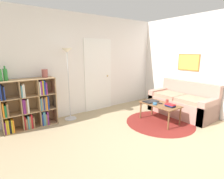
% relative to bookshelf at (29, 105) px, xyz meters
% --- Properties ---
extents(ground_plane, '(14.00, 14.00, 0.00)m').
position_rel_bookshelf_xyz_m(ground_plane, '(1.51, -2.52, -0.51)').
color(ground_plane, tan).
extents(wall_back, '(7.70, 0.11, 2.60)m').
position_rel_bookshelf_xyz_m(wall_back, '(1.53, 0.21, 0.78)').
color(wall_back, silver).
rests_on(wall_back, ground_plane).
extents(wall_right, '(0.08, 5.71, 2.60)m').
position_rel_bookshelf_xyz_m(wall_right, '(3.89, -1.17, 0.80)').
color(wall_right, silver).
rests_on(wall_right, ground_plane).
extents(rug, '(1.58, 1.58, 0.01)m').
position_rel_bookshelf_xyz_m(rug, '(2.54, -1.54, -0.50)').
color(rug, maroon).
rests_on(rug, ground_plane).
extents(bookshelf, '(1.10, 0.34, 1.09)m').
position_rel_bookshelf_xyz_m(bookshelf, '(0.00, 0.00, 0.00)').
color(bookshelf, tan).
rests_on(bookshelf, ground_plane).
extents(floor_lamp, '(0.29, 0.29, 1.73)m').
position_rel_bookshelf_xyz_m(floor_lamp, '(0.91, -0.06, 0.84)').
color(floor_lamp, '#B7B7BC').
rests_on(floor_lamp, ground_plane).
extents(couch, '(0.82, 1.60, 0.87)m').
position_rel_bookshelf_xyz_m(couch, '(3.50, -1.50, -0.21)').
color(couch, tan).
rests_on(couch, ground_plane).
extents(coffee_table, '(0.51, 0.91, 0.44)m').
position_rel_bookshelf_xyz_m(coffee_table, '(2.58, -1.48, -0.11)').
color(coffee_table, brown).
rests_on(coffee_table, ground_plane).
extents(laptop, '(0.36, 0.25, 0.02)m').
position_rel_bookshelf_xyz_m(laptop, '(2.54, -1.23, -0.05)').
color(laptop, black).
rests_on(laptop, coffee_table).
extents(bowl, '(0.10, 0.10, 0.05)m').
position_rel_bookshelf_xyz_m(bowl, '(2.43, -1.45, -0.04)').
color(bowl, teal).
rests_on(bowl, coffee_table).
extents(book_stack_on_table, '(0.15, 0.20, 0.06)m').
position_rel_bookshelf_xyz_m(book_stack_on_table, '(2.59, -1.76, -0.03)').
color(book_stack_on_table, black).
rests_on(book_stack_on_table, coffee_table).
extents(cup, '(0.07, 0.07, 0.09)m').
position_rel_bookshelf_xyz_m(cup, '(2.77, -1.54, -0.02)').
color(cup, '#A33D33').
rests_on(cup, coffee_table).
extents(remote, '(0.08, 0.15, 0.02)m').
position_rel_bookshelf_xyz_m(remote, '(2.59, -1.45, -0.05)').
color(remote, black).
rests_on(remote, coffee_table).
extents(bottle_left, '(0.07, 0.07, 0.29)m').
position_rel_bookshelf_xyz_m(bottle_left, '(-0.45, -0.03, 0.70)').
color(bottle_left, '#2D8438').
rests_on(bottle_left, bookshelf).
extents(bottle_middle, '(0.08, 0.08, 0.29)m').
position_rel_bookshelf_xyz_m(bottle_middle, '(-0.36, 0.02, 0.70)').
color(bottle_middle, '#2D8438').
rests_on(bottle_middle, bookshelf).
extents(vase_on_shelf, '(0.13, 0.13, 0.18)m').
position_rel_bookshelf_xyz_m(vase_on_shelf, '(0.39, -0.00, 0.67)').
color(vase_on_shelf, '#934C47').
rests_on(vase_on_shelf, bookshelf).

